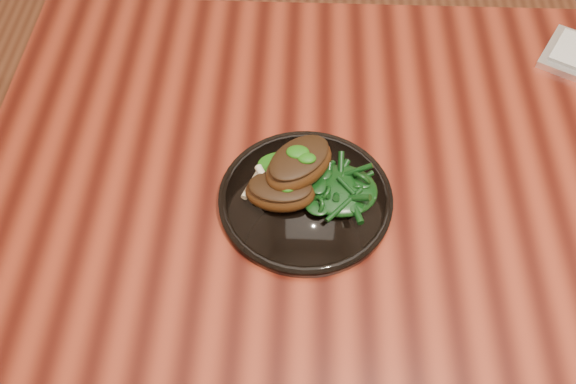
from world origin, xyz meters
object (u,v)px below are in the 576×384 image
object	(u,v)px
desk	(499,210)
plate	(306,199)
greens_heap	(341,187)
lamb_chop_front	(280,191)

from	to	relation	value
desk	plate	xyz separation A→B (m)	(-0.31, -0.06, 0.09)
desk	greens_heap	distance (m)	0.29
plate	lamb_chop_front	bearing A→B (deg)	-166.56
lamb_chop_front	greens_heap	distance (m)	0.09
plate	greens_heap	bearing A→B (deg)	5.19
desk	lamb_chop_front	bearing A→B (deg)	-169.44
desk	lamb_chop_front	xyz separation A→B (m)	(-0.34, -0.06, 0.12)
desk	plate	size ratio (longest dim) A/B	6.46
desk	plate	bearing A→B (deg)	-169.78
lamb_chop_front	greens_heap	bearing A→B (deg)	8.75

